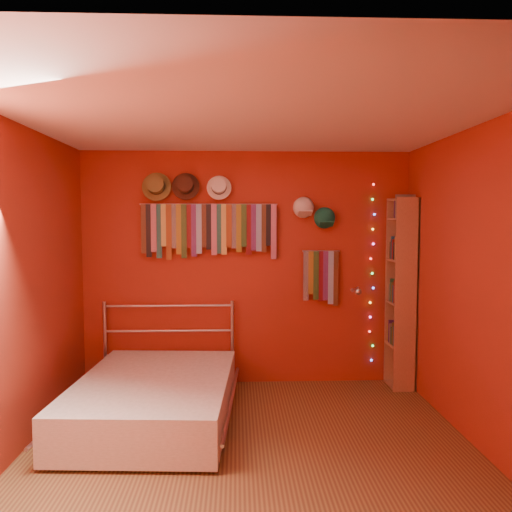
{
  "coord_description": "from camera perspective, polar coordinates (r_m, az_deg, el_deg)",
  "views": [
    {
      "loc": [
        -0.11,
        -3.6,
        1.76
      ],
      "look_at": [
        0.07,
        0.9,
        1.44
      ],
      "focal_mm": 35.0,
      "sensor_mm": 36.0,
      "label": 1
    }
  ],
  "objects": [
    {
      "name": "ground",
      "position": [
        4.01,
        -0.49,
        -22.03
      ],
      "size": [
        3.5,
        3.5,
        0.0
      ],
      "primitive_type": "plane",
      "color": "brown",
      "rests_on": "ground"
    },
    {
      "name": "back_wall",
      "position": [
        5.37,
        -1.07,
        -1.42
      ],
      "size": [
        3.5,
        0.02,
        2.5
      ],
      "primitive_type": "cube",
      "color": "maroon",
      "rests_on": "ground"
    },
    {
      "name": "right_wall",
      "position": [
        4.08,
        24.92,
        -3.54
      ],
      "size": [
        0.02,
        3.5,
        2.5
      ],
      "primitive_type": "cube",
      "color": "maroon",
      "rests_on": "ground"
    },
    {
      "name": "left_wall",
      "position": [
        3.99,
        -26.57,
        -3.77
      ],
      "size": [
        0.02,
        3.5,
        2.5
      ],
      "primitive_type": "cube",
      "color": "maroon",
      "rests_on": "ground"
    },
    {
      "name": "ceiling",
      "position": [
        3.68,
        -0.52,
        15.62
      ],
      "size": [
        3.5,
        3.5,
        0.02
      ],
      "primitive_type": "cube",
      "color": "white",
      "rests_on": "back_wall"
    },
    {
      "name": "tie_rack",
      "position": [
        5.29,
        -5.47,
        3.26
      ],
      "size": [
        1.45,
        0.03,
        0.59
      ],
      "color": "#B6B6BB",
      "rests_on": "back_wall"
    },
    {
      "name": "small_tie_rack",
      "position": [
        5.39,
        7.48,
        -2.18
      ],
      "size": [
        0.4,
        0.03,
        0.6
      ],
      "color": "#B6B6BB",
      "rests_on": "back_wall"
    },
    {
      "name": "fedora_olive",
      "position": [
        5.33,
        -11.36,
        7.89
      ],
      "size": [
        0.3,
        0.17,
        0.3
      ],
      "rotation": [
        1.36,
        0.0,
        0.0
      ],
      "color": "olive",
      "rests_on": "back_wall"
    },
    {
      "name": "fedora_brown",
      "position": [
        5.29,
        -8.08,
        8.0
      ],
      "size": [
        0.29,
        0.16,
        0.28
      ],
      "rotation": [
        1.36,
        0.0,
        0.0
      ],
      "color": "#402217",
      "rests_on": "back_wall"
    },
    {
      "name": "fedora_white",
      "position": [
        5.27,
        -4.26,
        7.9
      ],
      "size": [
        0.26,
        0.14,
        0.26
      ],
      "rotation": [
        1.36,
        0.0,
        0.0
      ],
      "color": "white",
      "rests_on": "back_wall"
    },
    {
      "name": "cap_white",
      "position": [
        5.34,
        5.44,
        5.52
      ],
      "size": [
        0.2,
        0.25,
        0.2
      ],
      "color": "white",
      "rests_on": "back_wall"
    },
    {
      "name": "cap_green",
      "position": [
        5.38,
        7.84,
        4.31
      ],
      "size": [
        0.2,
        0.25,
        0.2
      ],
      "color": "#17694D",
      "rests_on": "back_wall"
    },
    {
      "name": "fairy_lights",
      "position": [
        5.54,
        13.13,
        -1.95
      ],
      "size": [
        0.06,
        0.02,
        1.94
      ],
      "color": "#FF3333",
      "rests_on": "back_wall"
    },
    {
      "name": "reading_lamp",
      "position": [
        5.31,
        11.49,
        -3.97
      ],
      "size": [
        0.07,
        0.31,
        0.09
      ],
      "color": "#B6B6BB",
      "rests_on": "back_wall"
    },
    {
      "name": "bookshelf",
      "position": [
        5.48,
        16.64,
        -3.94
      ],
      "size": [
        0.25,
        0.34,
        2.0
      ],
      "color": "#946043",
      "rests_on": "ground"
    },
    {
      "name": "bed",
      "position": [
        4.62,
        -11.52,
        -15.62
      ],
      "size": [
        1.49,
        1.93,
        0.91
      ],
      "rotation": [
        0.0,
        0.0,
        -0.06
      ],
      "color": "#B6B6BB",
      "rests_on": "ground"
    }
  ]
}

